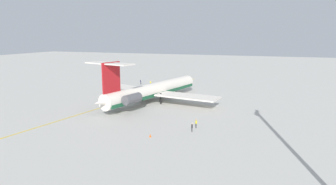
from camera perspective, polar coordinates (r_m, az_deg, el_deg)
name	(u,v)px	position (r m, az deg, el deg)	size (l,w,h in m)	color
ground	(119,100)	(79.58, -9.83, -1.53)	(385.56, 385.56, 0.00)	#B7B5AD
main_jetliner	(151,91)	(75.29, -3.35, 0.39)	(40.06, 35.82, 11.83)	silver
ground_crew_near_nose	(151,82)	(101.42, -3.50, 2.02)	(0.28, 0.42, 1.74)	black
ground_crew_near_tail	(141,81)	(104.20, -5.49, 2.22)	(0.43, 0.27, 1.72)	black
ground_crew_portside	(192,126)	(52.89, 4.84, -6.75)	(0.41, 0.28, 1.74)	black
ground_crew_starboard	(196,122)	(55.27, 5.65, -5.97)	(0.44, 0.28, 1.74)	black
safety_cone_nose	(150,136)	(50.54, -3.57, -8.60)	(0.40, 0.40, 0.55)	#EA590F
safety_cone_wingtip	(164,86)	(99.20, -0.90, 1.34)	(0.40, 0.40, 0.55)	#EA590F
safety_cone_tail	(164,85)	(100.79, -0.88, 1.50)	(0.40, 0.40, 0.55)	#EA590F
taxiway_centreline	(128,99)	(80.16, -8.06, -1.38)	(89.37, 0.36, 0.01)	gold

